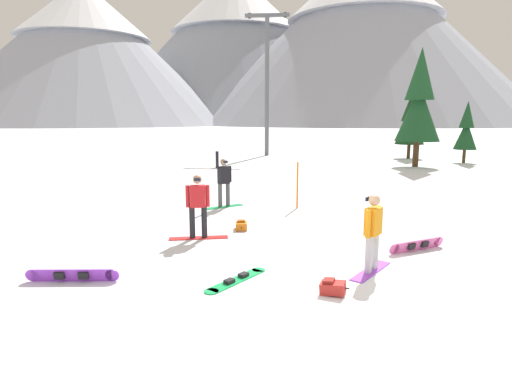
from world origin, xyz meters
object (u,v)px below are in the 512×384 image
(snowboarder_foreground, at_px, (373,232))
(snowboarder_midground, at_px, (198,205))
(pine_tree_broad, at_px, (410,123))
(ski_lift_tower, at_px, (267,76))
(loose_snowboard_near_right, at_px, (417,245))
(backpack_red, at_px, (333,287))
(backpack_orange, at_px, (241,226))
(pine_tree_short, at_px, (466,129))
(trail_marker_pole, at_px, (297,185))
(pine_tree_twin, at_px, (419,103))
(loose_snowboard_near_left, at_px, (237,280))
(snowboarder_background, at_px, (224,181))
(loose_snowboard_far_spare, at_px, (72,275))

(snowboarder_foreground, relative_size, snowboarder_midground, 0.96)
(pine_tree_broad, relative_size, ski_lift_tower, 0.44)
(snowboarder_foreground, distance_m, snowboarder_midground, 4.69)
(loose_snowboard_near_right, distance_m, backpack_red, 3.58)
(backpack_red, relative_size, backpack_orange, 1.02)
(loose_snowboard_near_right, xyz_separation_m, pine_tree_short, (9.09, 21.54, 2.25))
(trail_marker_pole, relative_size, pine_tree_twin, 0.22)
(loose_snowboard_near_left, bearing_deg, trail_marker_pole, 80.25)
(snowboarder_background, relative_size, ski_lift_tower, 0.17)
(pine_tree_broad, xyz_separation_m, ski_lift_tower, (-11.46, 1.77, 3.84))
(loose_snowboard_near_left, xyz_separation_m, ski_lift_tower, (-1.36, 28.71, 6.63))
(snowboarder_background, xyz_separation_m, backpack_red, (3.27, -7.46, -0.84))
(loose_snowboard_near_right, xyz_separation_m, pine_tree_twin, (4.95, 18.74, 4.02))
(snowboarder_midground, relative_size, pine_tree_twin, 0.23)
(snowboarder_midground, xyz_separation_m, snowboarder_background, (0.00, 4.10, 0.06))
(loose_snowboard_far_spare, xyz_separation_m, pine_tree_twin, (12.26, 21.42, 4.03))
(snowboarder_midground, bearing_deg, pine_tree_short, 55.09)
(trail_marker_pole, bearing_deg, snowboarder_midground, -122.48)
(loose_snowboard_near_left, bearing_deg, pine_tree_short, 61.05)
(backpack_orange, xyz_separation_m, trail_marker_pole, (1.62, 3.13, 0.71))
(snowboarder_midground, height_order, pine_tree_short, pine_tree_short)
(backpack_orange, distance_m, pine_tree_twin, 19.99)
(backpack_red, bearing_deg, ski_lift_tower, 96.27)
(snowboarder_background, xyz_separation_m, loose_snowboard_near_right, (5.53, -4.68, -0.83))
(snowboarder_foreground, distance_m, pine_tree_broad, 27.25)
(snowboarder_midground, height_order, backpack_red, snowboarder_midground)
(pine_tree_broad, bearing_deg, loose_snowboard_far_spare, -115.98)
(snowboarder_background, relative_size, loose_snowboard_far_spare, 1.11)
(loose_snowboard_near_right, distance_m, trail_marker_pole, 5.59)
(snowboarder_midground, xyz_separation_m, loose_snowboard_near_left, (1.43, -2.89, -0.89))
(pine_tree_twin, bearing_deg, backpack_orange, -118.91)
(loose_snowboard_far_spare, bearing_deg, loose_snowboard_near_right, 20.10)
(loose_snowboard_near_left, relative_size, backpack_orange, 2.91)
(loose_snowboard_far_spare, height_order, pine_tree_broad, pine_tree_broad)
(pine_tree_broad, bearing_deg, pine_tree_short, -44.87)
(pine_tree_twin, bearing_deg, snowboarder_background, -126.71)
(backpack_red, height_order, ski_lift_tower, ski_lift_tower)
(loose_snowboard_near_left, distance_m, pine_tree_short, 27.36)
(snowboarder_background, bearing_deg, loose_snowboard_near_right, -40.28)
(snowboarder_midground, distance_m, trail_marker_pole, 4.92)
(snowboarder_foreground, xyz_separation_m, pine_tree_short, (10.45, 23.08, 1.52))
(pine_tree_twin, xyz_separation_m, pine_tree_short, (4.14, 2.80, -1.77))
(backpack_orange, xyz_separation_m, pine_tree_broad, (10.50, 23.02, 2.70))
(snowboarder_midground, relative_size, loose_snowboard_near_left, 1.09)
(snowboarder_background, distance_m, pine_tree_twin, 17.82)
(snowboarder_background, xyz_separation_m, loose_snowboard_near_left, (1.43, -6.99, -0.94))
(loose_snowboard_near_right, relative_size, pine_tree_twin, 0.20)
(snowboarder_foreground, distance_m, trail_marker_pole, 6.46)
(backpack_orange, relative_size, trail_marker_pole, 0.33)
(snowboarder_midground, height_order, pine_tree_broad, pine_tree_broad)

